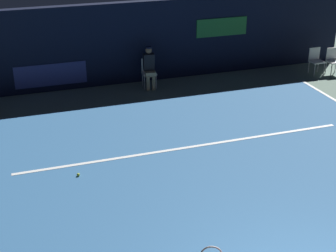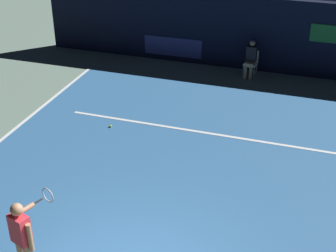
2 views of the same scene
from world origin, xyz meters
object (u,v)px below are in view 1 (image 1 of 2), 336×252
(line_judge_on_chair, at_px, (149,67))
(tennis_ball, at_px, (78,175))
(courtside_chair_near, at_px, (316,59))
(courtside_chair_far, at_px, (333,59))

(line_judge_on_chair, distance_m, tennis_ball, 5.82)
(line_judge_on_chair, relative_size, courtside_chair_near, 1.50)
(courtside_chair_far, height_order, tennis_ball, courtside_chair_far)
(courtside_chair_far, distance_m, tennis_ball, 10.34)
(line_judge_on_chair, xyz_separation_m, courtside_chair_near, (5.78, -0.48, -0.18))
(courtside_chair_near, xyz_separation_m, courtside_chair_far, (0.56, -0.20, 0.00))
(line_judge_on_chair, height_order, courtside_chair_near, line_judge_on_chair)
(line_judge_on_chair, relative_size, tennis_ball, 19.41)
(courtside_chair_near, relative_size, courtside_chair_far, 1.00)
(tennis_ball, bearing_deg, courtside_chair_near, 26.44)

